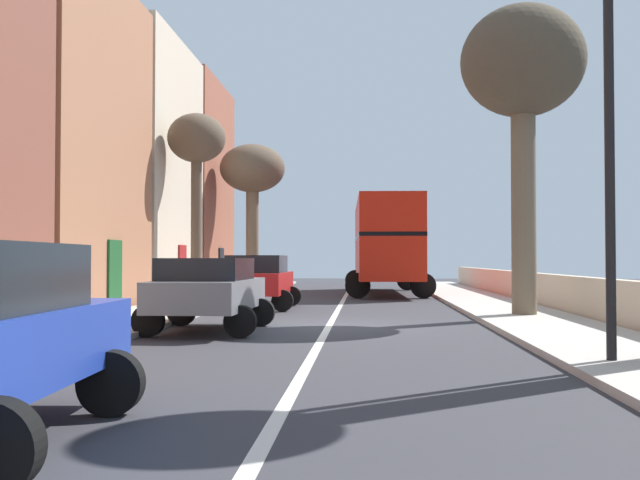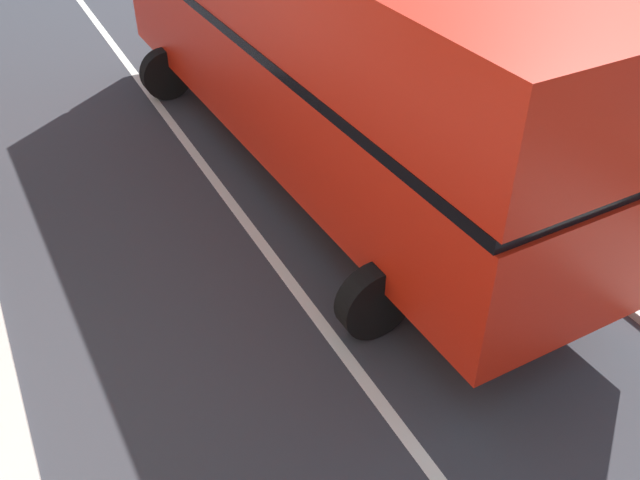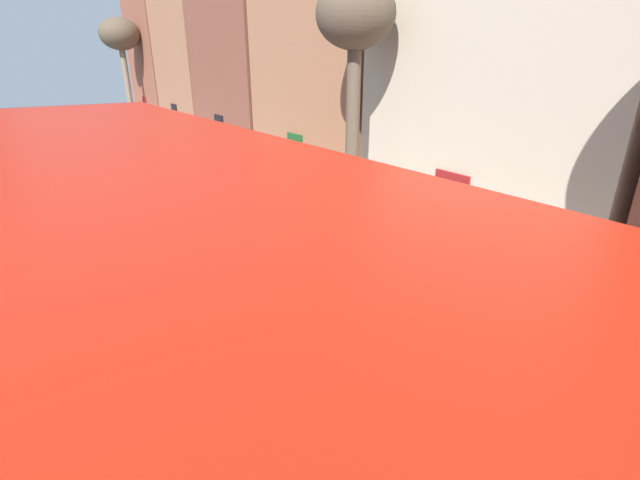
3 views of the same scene
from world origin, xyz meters
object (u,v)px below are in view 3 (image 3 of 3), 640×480
parked_car_red_left_2 (219,186)px  street_tree_left_0 (120,37)px  double_decker_bus (198,340)px  street_tree_left_2 (355,26)px  parked_car_blue_left_0 (115,127)px  parked_car_grey_left_1 (158,152)px

parked_car_red_left_2 → street_tree_left_0: 25.47m
double_decker_bus → parked_car_red_left_2: bearing=-112.4°
double_decker_bus → parked_car_red_left_2: double_decker_bus is taller
street_tree_left_2 → parked_car_red_left_2: bearing=-51.8°
parked_car_red_left_2 → street_tree_left_0: (-2.63, -24.72, 5.54)m
parked_car_blue_left_0 → parked_car_red_left_2: 17.18m
double_decker_bus → street_tree_left_2: 10.19m
parked_car_blue_left_0 → parked_car_red_left_2: parked_car_blue_left_0 is taller
parked_car_grey_left_1 → parked_car_red_left_2: size_ratio=0.91×
parked_car_grey_left_1 → street_tree_left_2: bearing=104.3°
parked_car_grey_left_1 → double_decker_bus: bearing=76.5°
street_tree_left_2 → street_tree_left_0: bearing=-89.7°
parked_car_blue_left_0 → street_tree_left_2: size_ratio=0.62×
double_decker_bus → parked_car_red_left_2: (-4.20, -10.19, -1.41)m
parked_car_blue_left_0 → double_decker_bus: bearing=81.3°
double_decker_bus → parked_car_red_left_2: size_ratio=2.58×
double_decker_bus → street_tree_left_0: 35.81m
parked_car_red_left_2 → street_tree_left_2: size_ratio=0.66×
parked_car_blue_left_0 → parked_car_grey_left_1: bearing=90.0°
double_decker_bus → street_tree_left_0: size_ratio=1.48×
parked_car_blue_left_0 → parked_car_red_left_2: (-0.00, 17.18, -0.00)m
double_decker_bus → parked_car_blue_left_0: bearing=-98.7°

